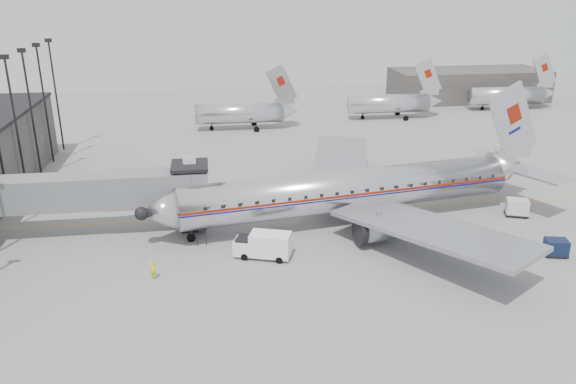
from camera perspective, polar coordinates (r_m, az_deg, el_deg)
name	(u,v)px	position (r m, az deg, el deg)	size (l,w,h in m)	color
ground	(292,238)	(51.98, 0.36, -4.71)	(160.00, 160.00, 0.00)	slate
hangar	(468,85)	(120.13, 17.79, 10.34)	(30.00, 12.00, 6.00)	#3B3836
apron_line	(311,212)	(57.86, 2.40, -2.01)	(0.15, 60.00, 0.01)	gold
jet_bridge	(106,191)	(54.11, -17.97, 0.07)	(21.00, 6.20, 7.10)	#5A5C5F
floodlight_masts	(6,127)	(64.36, -26.71, 5.94)	(0.90, 42.25, 15.25)	black
distant_aircraft_near	(241,112)	(90.76, -4.83, 8.05)	(16.39, 3.20, 10.26)	silver
distant_aircraft_mid	(390,103)	(99.58, 10.29, 8.91)	(16.39, 3.20, 10.26)	silver
distant_aircraft_far	(508,95)	(112.94, 21.43, 9.18)	(16.39, 3.20, 10.26)	silver
airliner	(356,190)	(54.89, 6.91, 0.24)	(40.98, 37.69, 13.02)	silver
service_van	(263,245)	(48.05, -2.53, -5.36)	(5.14, 3.32, 2.26)	white
baggage_cart_navy	(556,247)	(53.67, 25.58, -5.08)	(2.21, 1.88, 1.50)	#0D1634
baggage_cart_white	(517,207)	(61.10, 22.25, -1.43)	(2.64, 2.34, 1.72)	silver
ramp_worker	(153,270)	(46.01, -13.54, -7.73)	(0.59, 0.39, 1.62)	#DAEA1B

